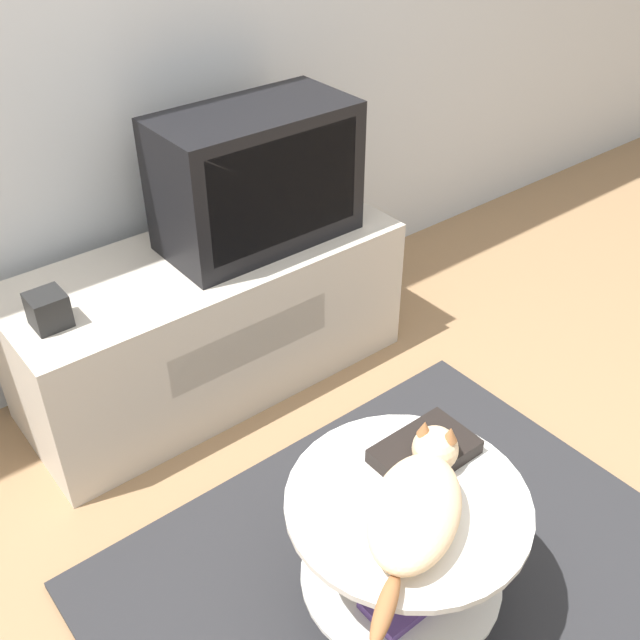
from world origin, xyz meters
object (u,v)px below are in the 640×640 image
Objects in this scene: tv at (257,177)px; speaker at (48,310)px; dvd_box at (425,451)px; cat at (418,503)px.

tv is 0.78m from speaker.
tv is at bearing 77.62° from dvd_box.
dvd_box is at bearing 7.91° from cat.
speaker reaches higher than dvd_box.
cat is at bearing -140.58° from dvd_box.
cat is (-0.38, -1.15, -0.26)m from tv.
tv is 1.24m from cat.
cat is at bearing -108.20° from tv.
speaker is 0.20× the size of cat.
dvd_box is 0.49× the size of cat.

